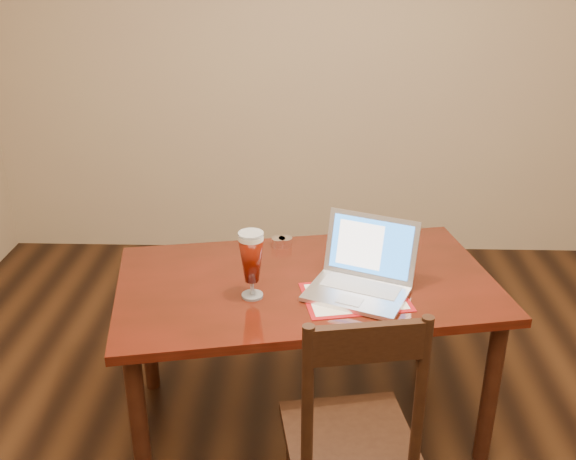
{
  "coord_description": "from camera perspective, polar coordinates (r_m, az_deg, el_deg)",
  "views": [
    {
      "loc": [
        -0.25,
        -1.48,
        1.89
      ],
      "look_at": [
        -0.32,
        0.77,
        0.89
      ],
      "focal_mm": 40.0,
      "sensor_mm": 36.0,
      "label": 1
    }
  ],
  "objects": [
    {
      "name": "dining_chair",
      "position": [
        2.16,
        5.66,
        -17.96
      ],
      "size": [
        0.47,
        0.45,
        0.97
      ],
      "rotation": [
        0.0,
        0.0,
        0.17
      ],
      "color": "black",
      "rests_on": "ground"
    },
    {
      "name": "room_shell",
      "position": [
        1.51,
        11.87,
        18.52
      ],
      "size": [
        4.51,
        5.01,
        2.71
      ],
      "color": "tan",
      "rests_on": "ground"
    },
    {
      "name": "dining_table",
      "position": [
        2.56,
        1.7,
        -5.91
      ],
      "size": [
        1.6,
        1.09,
        0.95
      ],
      "rotation": [
        0.0,
        0.0,
        0.19
      ],
      "color": "#4B110A",
      "rests_on": "ground"
    }
  ]
}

